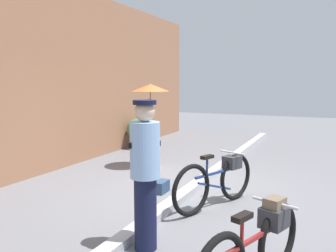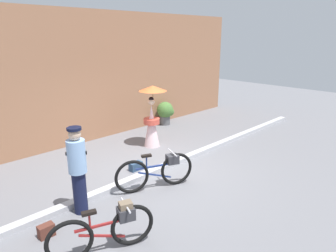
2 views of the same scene
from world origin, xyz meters
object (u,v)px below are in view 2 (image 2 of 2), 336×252
at_px(backpack_on_pavement, 136,166).
at_px(bicycle_near_officer, 106,229).
at_px(backpack_spare, 46,231).
at_px(person_with_parasol, 152,116).
at_px(person_officer, 78,168).
at_px(potted_plant_by_door, 166,112).
at_px(bicycle_far_side, 157,171).

bearing_deg(backpack_on_pavement, bicycle_near_officer, -137.25).
height_order(bicycle_near_officer, backpack_spare, bicycle_near_officer).
relative_size(bicycle_near_officer, person_with_parasol, 0.86).
height_order(bicycle_near_officer, person_officer, person_officer).
height_order(person_with_parasol, backpack_on_pavement, person_with_parasol).
distance_m(person_with_parasol, backpack_spare, 4.79).
distance_m(potted_plant_by_door, backpack_on_pavement, 4.22).
bearing_deg(person_with_parasol, bicycle_near_officer, -140.24).
relative_size(bicycle_near_officer, backpack_spare, 6.22).
bearing_deg(bicycle_near_officer, potted_plant_by_door, 38.45).
bearing_deg(bicycle_far_side, bicycle_near_officer, -153.53).
xyz_separation_m(bicycle_near_officer, person_with_parasol, (3.71, 3.09, 0.54)).
relative_size(bicycle_near_officer, person_officer, 0.94).
bearing_deg(backpack_on_pavement, potted_plant_by_door, 35.33).
xyz_separation_m(bicycle_near_officer, backpack_spare, (-0.54, 1.05, -0.30)).
bearing_deg(person_officer, bicycle_far_side, -10.90).
distance_m(person_with_parasol, backpack_on_pavement, 2.00).
relative_size(person_officer, backpack_on_pavement, 5.20).
relative_size(bicycle_far_side, person_officer, 0.99).
distance_m(bicycle_near_officer, person_officer, 1.44).
bearing_deg(bicycle_near_officer, person_officer, 78.27).
relative_size(person_officer, backpack_spare, 6.62).
distance_m(bicycle_near_officer, backpack_spare, 1.21).
relative_size(bicycle_far_side, potted_plant_by_door, 1.94).
distance_m(bicycle_far_side, person_with_parasol, 2.78).
relative_size(person_with_parasol, backpack_on_pavement, 5.66).
relative_size(potted_plant_by_door, backpack_on_pavement, 2.65).
relative_size(person_with_parasol, potted_plant_by_door, 2.13).
bearing_deg(backpack_spare, person_with_parasol, 25.68).
bearing_deg(person_officer, backpack_spare, -161.69).
bearing_deg(person_with_parasol, backpack_on_pavement, -145.29).
distance_m(bicycle_near_officer, backpack_on_pavement, 3.06).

